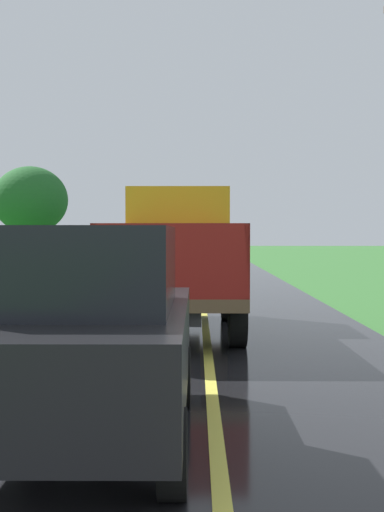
# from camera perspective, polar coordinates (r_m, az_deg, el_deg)

# --- Properties ---
(banana_truck_near) EXTENTS (2.38, 5.82, 2.80)m
(banana_truck_near) POSITION_cam_1_polar(r_m,az_deg,el_deg) (13.55, -1.22, -0.06)
(banana_truck_near) COLOR #2D2D30
(banana_truck_near) RESTS_ON road_surface
(roadside_tree_mid_right) EXTENTS (3.92, 3.92, 5.44)m
(roadside_tree_mid_right) POSITION_cam_1_polar(r_m,az_deg,el_deg) (36.95, -13.38, 4.59)
(roadside_tree_mid_right) COLOR #4C3823
(roadside_tree_mid_right) RESTS_ON ground
(following_car) EXTENTS (1.74, 4.10, 1.92)m
(following_car) POSITION_cam_1_polar(r_m,az_deg,el_deg) (6.04, -8.58, -6.35)
(following_car) COLOR black
(following_car) RESTS_ON road_surface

